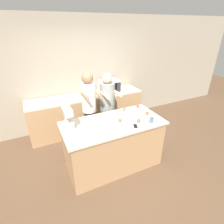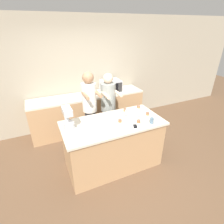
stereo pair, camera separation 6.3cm
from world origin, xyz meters
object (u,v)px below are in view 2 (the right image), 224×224
object	(u,v)px
stand_mixer	(68,120)
cupcake_3	(125,110)
mixing_bowl	(133,114)
cupcake_2	(70,121)
cupcake_0	(139,107)
drinking_glass	(152,121)
cupcake_5	(148,113)
person_left	(90,110)
cupcake_1	(120,120)
cupcake_4	(139,121)
baking_tray	(107,117)
cell_phone	(135,127)
microwave_oven	(111,86)
person_right	(108,109)

from	to	relation	value
stand_mixer	cupcake_3	distance (m)	1.16
stand_mixer	mixing_bowl	xyz separation A→B (m)	(1.14, -0.08, -0.10)
cupcake_3	cupcake_2	bearing A→B (deg)	-179.22
cupcake_0	stand_mixer	bearing A→B (deg)	-171.44
drinking_glass	cupcake_5	distance (m)	0.30
person_left	cupcake_3	bearing A→B (deg)	-33.17
mixing_bowl	drinking_glass	world-z (taller)	mixing_bowl
cupcake_1	cupcake_4	world-z (taller)	same
cupcake_0	cupcake_5	size ratio (longest dim) A/B	1.00
cupcake_4	baking_tray	bearing A→B (deg)	139.84
cell_phone	mixing_bowl	bearing A→B (deg)	67.09
person_left	baking_tray	bearing A→B (deg)	-72.40
microwave_oven	cell_phone	bearing A→B (deg)	-101.01
cupcake_3	cupcake_0	bearing A→B (deg)	2.73
mixing_bowl	drinking_glass	size ratio (longest dim) A/B	2.90
stand_mixer	cupcake_3	world-z (taller)	stand_mixer
person_right	cell_phone	distance (m)	0.98
mixing_bowl	person_left	bearing A→B (deg)	131.69
drinking_glass	cupcake_2	xyz separation A→B (m)	(-1.28, 0.58, -0.02)
microwave_oven	cell_phone	size ratio (longest dim) A/B	3.00
person_right	stand_mixer	size ratio (longest dim) A/B	4.24
person_left	cupcake_5	xyz separation A→B (m)	(0.90, -0.70, 0.06)
stand_mixer	microwave_oven	xyz separation A→B (m)	(1.36, 1.38, -0.03)
person_right	cupcake_5	xyz separation A→B (m)	(0.50, -0.70, 0.11)
mixing_bowl	cupcake_2	bearing A→B (deg)	166.03
microwave_oven	cupcake_3	distance (m)	1.20
cupcake_0	cupcake_2	size ratio (longest dim) A/B	1.00
person_right	cupcake_2	distance (m)	0.98
baking_tray	stand_mixer	bearing A→B (deg)	-173.62
cell_phone	cupcake_4	world-z (taller)	cupcake_4
stand_mixer	person_left	bearing A→B (deg)	47.26
person_left	cell_phone	bearing A→B (deg)	-64.41
microwave_oven	cupcake_2	xyz separation A→B (m)	(-1.30, -1.19, -0.10)
person_left	microwave_oven	distance (m)	1.14
cupcake_1	cupcake_4	xyz separation A→B (m)	(0.29, -0.15, 0.00)
cell_phone	person_left	bearing A→B (deg)	115.59
person_left	cupcake_4	size ratio (longest dim) A/B	27.11
mixing_bowl	cupcake_3	xyz separation A→B (m)	(-0.01, 0.28, -0.04)
cell_phone	cupcake_5	world-z (taller)	cupcake_5
microwave_oven	cupcake_0	size ratio (longest dim) A/B	7.69
cupcake_2	mixing_bowl	bearing A→B (deg)	-13.97
person_left	cupcake_3	xyz separation A→B (m)	(0.59, -0.39, 0.06)
baking_tray	drinking_glass	bearing A→B (deg)	-37.07
baking_tray	cupcake_3	world-z (taller)	cupcake_3
cupcake_3	cupcake_5	bearing A→B (deg)	-45.64
cell_phone	cupcake_3	distance (m)	0.60
stand_mixer	cupcake_1	size ratio (longest dim) A/B	6.14
cupcake_1	baking_tray	bearing A→B (deg)	124.03
mixing_bowl	baking_tray	distance (m)	0.47
stand_mixer	cupcake_4	xyz separation A→B (m)	(1.14, -0.29, -0.14)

